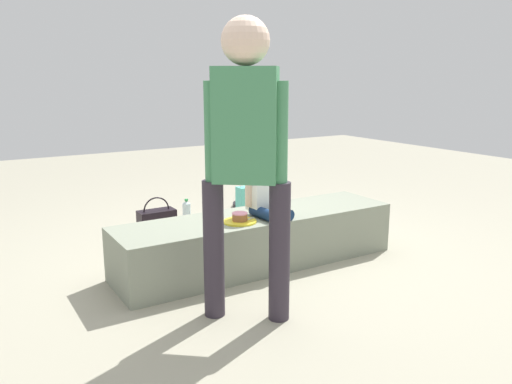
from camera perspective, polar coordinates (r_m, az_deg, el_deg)
ground_plane at (r=3.64m, az=0.24°, el=-8.05°), size 12.00×12.00×0.00m
concrete_ledge at (r=3.58m, az=0.24°, el=-5.34°), size 2.01×0.51×0.36m
child_seated at (r=3.48m, az=1.00°, el=0.83°), size 0.28×0.32×0.48m
adult_standing at (r=2.62m, az=-1.14°, el=5.35°), size 0.39×0.35×1.59m
cake_plate at (r=3.34m, az=-1.81°, el=-3.05°), size 0.22×0.22×0.07m
gift_bag at (r=4.61m, az=-0.75°, el=-1.36°), size 0.22×0.11×0.38m
railing_post at (r=5.11m, az=-0.64°, el=4.02°), size 0.36×0.36×1.33m
water_bottle_near_gift at (r=4.78m, az=-7.75°, el=-1.99°), size 0.08×0.08×0.19m
water_bottle_far_side at (r=4.97m, az=1.89°, el=-1.19°), size 0.07×0.07×0.21m
party_cup_red at (r=4.14m, az=0.69°, el=-4.61°), size 0.09×0.09×0.12m
cake_box_white at (r=4.46m, az=5.38°, el=-3.43°), size 0.30×0.28×0.11m
handbag_black_leather at (r=4.28m, az=-10.99°, el=-3.40°), size 0.30×0.15×0.34m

